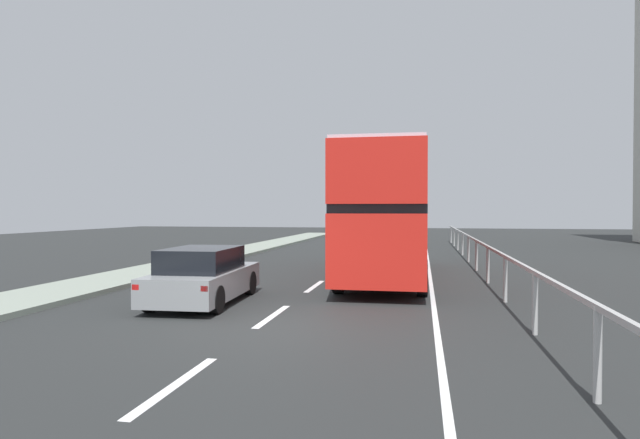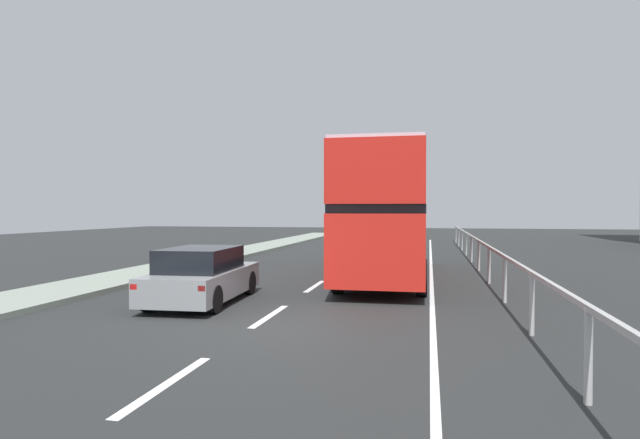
# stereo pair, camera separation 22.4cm
# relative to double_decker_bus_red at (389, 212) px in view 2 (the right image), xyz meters

# --- Properties ---
(ground_plane) EXTENTS (74.41, 120.00, 0.10)m
(ground_plane) POSITION_rel_double_decker_bus_red_xyz_m (-2.04, -8.23, -2.31)
(ground_plane) COLOR #262828
(lane_paint_markings) EXTENTS (3.64, 46.00, 0.01)m
(lane_paint_markings) POSITION_rel_double_decker_bus_red_xyz_m (0.00, 0.28, -2.26)
(lane_paint_markings) COLOR silver
(lane_paint_markings) RESTS_ON ground
(bridge_side_railing) EXTENTS (0.10, 42.00, 1.20)m
(bridge_side_railing) POSITION_rel_double_decker_bus_red_xyz_m (3.24, 0.77, -1.30)
(bridge_side_railing) COLOR #B3B2B0
(bridge_side_railing) RESTS_ON ground
(double_decker_bus_red) EXTENTS (2.67, 10.98, 4.22)m
(double_decker_bus_red) POSITION_rel_double_decker_bus_red_xyz_m (0.00, 0.00, 0.00)
(double_decker_bus_red) COLOR red
(double_decker_bus_red) RESTS_ON ground
(hatchback_car_near) EXTENTS (1.95, 4.22, 1.39)m
(hatchback_car_near) POSITION_rel_double_decker_bus_red_xyz_m (-4.19, -6.02, -1.59)
(hatchback_car_near) COLOR gray
(hatchback_car_near) RESTS_ON ground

